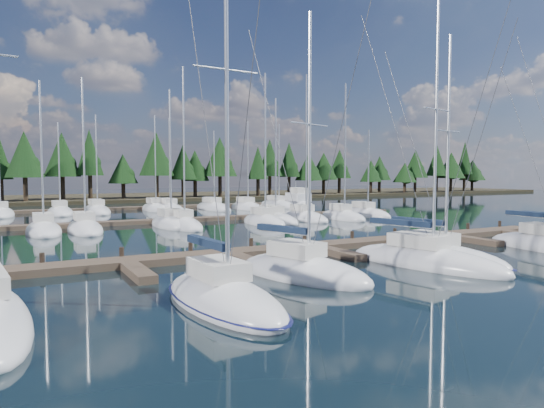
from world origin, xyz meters
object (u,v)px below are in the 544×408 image
front_sailboat_2 (302,271)px  front_sailboat_3 (424,261)px  front_sailboat_4 (438,258)px  motor_yacht_right (298,202)px  main_dock (318,248)px  front_sailboat_1 (223,298)px

front_sailboat_2 → front_sailboat_3: bearing=-5.5°
front_sailboat_4 → motor_yacht_right: size_ratio=1.37×
front_sailboat_3 → main_dock: bearing=107.9°
front_sailboat_1 → front_sailboat_2: size_ratio=1.20×
front_sailboat_1 → front_sailboat_2: (5.30, 2.87, -0.01)m
front_sailboat_2 → motor_yacht_right: (27.57, 45.53, 0.23)m
front_sailboat_1 → main_dock: bearing=41.2°
main_dock → front_sailboat_4: front_sailboat_4 is taller
main_dock → front_sailboat_4: (3.66, -6.58, 0.08)m
front_sailboat_2 → front_sailboat_4: (8.76, -0.34, 0.00)m
front_sailboat_1 → front_sailboat_2: bearing=28.4°
front_sailboat_3 → front_sailboat_4: bearing=14.3°
front_sailboat_2 → front_sailboat_4: 8.76m
front_sailboat_2 → front_sailboat_4: front_sailboat_4 is taller
main_dock → front_sailboat_4: 7.53m
main_dock → motor_yacht_right: (22.48, 39.29, 0.31)m
front_sailboat_4 → front_sailboat_1: bearing=-169.8°
main_dock → motor_yacht_right: bearing=60.2°
main_dock → motor_yacht_right: motor_yacht_right is taller
front_sailboat_3 → motor_yacht_right: size_ratio=1.56×
front_sailboat_2 → front_sailboat_3: size_ratio=0.87×
front_sailboat_1 → front_sailboat_3: front_sailboat_1 is taller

